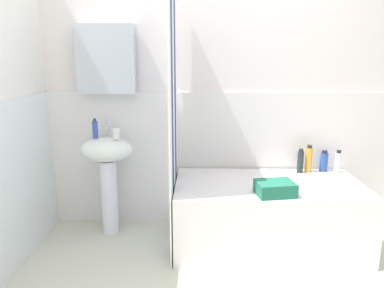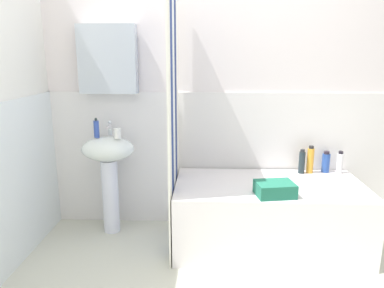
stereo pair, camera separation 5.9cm
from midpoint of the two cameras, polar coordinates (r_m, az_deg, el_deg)
name	(u,v)px [view 1 (the left image)]	position (r m, az deg, el deg)	size (l,w,h in m)	color
wall_back_tiled	(218,99)	(3.16, 3.59, 7.05)	(3.60, 0.18, 2.40)	silver
sink	(108,164)	(3.14, -13.65, -3.06)	(0.44, 0.34, 0.84)	white
faucet	(108,129)	(3.15, -13.57, 2.36)	(0.03, 0.12, 0.12)	silver
soap_dispenser	(95,129)	(3.09, -15.49, 2.27)	(0.04, 0.04, 0.16)	#324CA5
toothbrush_cup	(116,134)	(3.02, -12.35, 1.59)	(0.06, 0.06, 0.08)	white
bathtub	(267,214)	(3.03, 11.20, -10.75)	(1.47, 0.76, 0.53)	white
shower_curtain	(173,124)	(2.77, -3.57, 3.20)	(0.01, 0.76, 2.00)	white
body_wash_bottle	(338,162)	(3.34, 21.45, -2.63)	(0.05, 0.05, 0.20)	white
lotion_bottle	(324,161)	(3.33, 19.52, -2.61)	(0.07, 0.07, 0.18)	#26499A
conditioner_bottle	(309,159)	(3.26, 17.36, -2.30)	(0.06, 0.06, 0.24)	gold
shampoo_bottle	(300,161)	(3.23, 16.15, -2.62)	(0.05, 0.05, 0.21)	#222E33
towel_folded	(275,188)	(2.69, 12.30, -6.83)	(0.27, 0.20, 0.10)	#236F56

